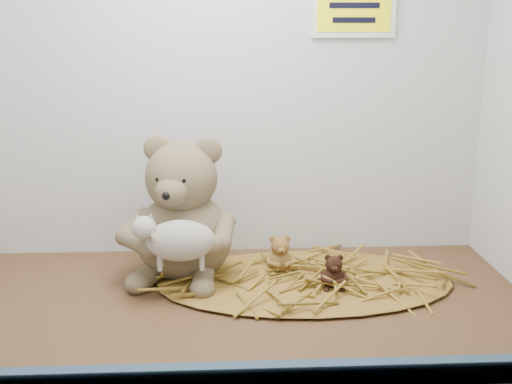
{
  "coord_description": "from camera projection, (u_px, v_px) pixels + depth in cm",
  "views": [
    {
      "loc": [
        1.59,
        -111.89,
        51.41
      ],
      "look_at": [
        7.7,
        4.32,
        20.64
      ],
      "focal_mm": 45.0,
      "sensor_mm": 36.0,
      "label": 1
    }
  ],
  "objects": [
    {
      "name": "wall_sign",
      "position": [
        354.0,
        5.0,
        1.37
      ],
      "size": [
        16.0,
        1.2,
        11.0
      ],
      "primitive_type": "cube",
      "color": "#FFFA0D",
      "rests_on": "back_wall"
    },
    {
      "name": "front_rail",
      "position": [
        215.0,
        377.0,
        0.93
      ],
      "size": [
        119.28,
        2.2,
        3.6
      ],
      "primitive_type": "cube",
      "color": "#344F64",
      "rests_on": "shelf_floor"
    },
    {
      "name": "mini_teddy_tan",
      "position": [
        280.0,
        252.0,
        1.33
      ],
      "size": [
        6.79,
        7.12,
        7.92
      ],
      "primitive_type": null,
      "rotation": [
        0.0,
        0.0,
        0.06
      ],
      "color": "olive",
      "rests_on": "straw_bed"
    },
    {
      "name": "straw_bed",
      "position": [
        306.0,
        281.0,
        1.31
      ],
      "size": [
        60.4,
        35.07,
        1.17
      ],
      "primitive_type": "ellipsoid",
      "color": "brown",
      "rests_on": "shelf_floor"
    },
    {
      "name": "main_teddy",
      "position": [
        183.0,
        208.0,
        1.31
      ],
      "size": [
        29.46,
        30.41,
        29.63
      ],
      "primitive_type": null,
      "rotation": [
        0.0,
        0.0,
        -0.25
      ],
      "color": "#7F6C4E",
      "rests_on": "shelf_floor"
    },
    {
      "name": "toy_lamb",
      "position": [
        181.0,
        241.0,
        1.21
      ],
      "size": [
        17.24,
        10.52,
        11.14
      ],
      "primitive_type": null,
      "color": "beige",
      "rests_on": "main_teddy"
    },
    {
      "name": "alcove_shell",
      "position": [
        213.0,
        59.0,
        1.18
      ],
      "size": [
        120.4,
        60.2,
        90.4
      ],
      "color": "#482E19",
      "rests_on": "ground"
    },
    {
      "name": "mini_teddy_brown",
      "position": [
        334.0,
        270.0,
        1.25
      ],
      "size": [
        5.88,
        6.16,
        6.8
      ],
      "primitive_type": null,
      "rotation": [
        0.0,
        0.0,
        -0.07
      ],
      "color": "black",
      "rests_on": "straw_bed"
    }
  ]
}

